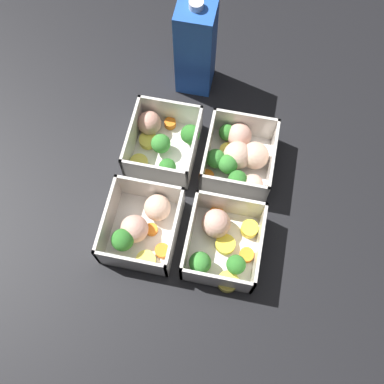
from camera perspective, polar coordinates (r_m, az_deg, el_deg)
ground_plane at (r=0.79m, az=0.00°, el=-0.65°), size 4.00×4.00×0.00m
container_near_left at (r=0.74m, az=3.77°, el=-6.43°), size 0.15×0.12×0.07m
container_near_right at (r=0.80m, az=5.99°, el=4.45°), size 0.14×0.13×0.07m
container_far_left at (r=0.75m, az=-6.40°, el=-4.36°), size 0.14×0.12×0.07m
container_far_right at (r=0.82m, az=-3.79°, el=6.47°), size 0.14×0.13×0.07m
juice_carton at (r=0.84m, az=0.48°, el=17.83°), size 0.07×0.07×0.20m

